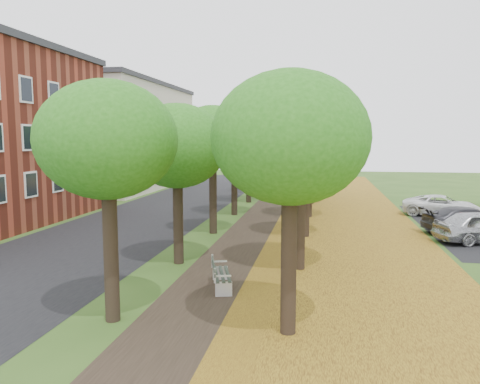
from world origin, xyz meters
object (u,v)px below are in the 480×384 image
at_px(car_red, 471,223).
at_px(car_white, 442,206).
at_px(car_grey, 469,220).
at_px(bench, 220,274).

height_order(car_red, car_white, car_white).
bearing_deg(car_grey, car_white, -13.79).
height_order(car_red, car_grey, car_grey).
relative_size(bench, car_white, 0.42).
bearing_deg(car_white, car_grey, -165.28).
bearing_deg(car_grey, bench, 121.47).
xyz_separation_m(bench, car_white, (10.90, 16.60, 0.19)).
distance_m(car_grey, car_white, 5.56).
distance_m(car_red, car_grey, 0.39).
xyz_separation_m(bench, car_red, (10.90, 10.65, 0.14)).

